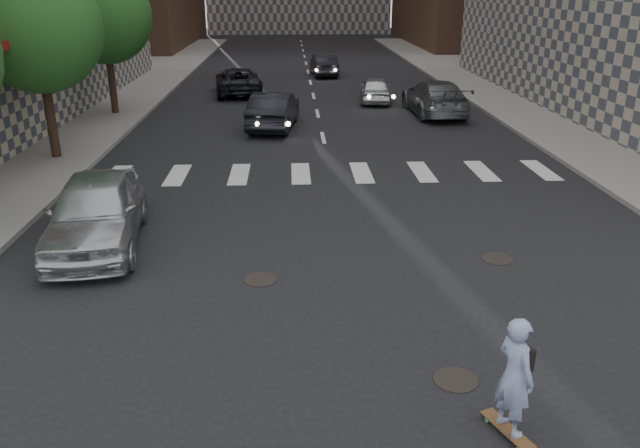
% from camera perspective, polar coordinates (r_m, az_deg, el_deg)
% --- Properties ---
extents(ground, '(160.00, 160.00, 0.00)m').
position_cam_1_polar(ground, '(12.17, 3.82, -7.42)').
color(ground, black).
rests_on(ground, ground).
extents(sidewalk_left, '(13.00, 80.00, 0.15)m').
position_cam_1_polar(sidewalk_left, '(33.81, -26.04, 9.29)').
color(sidewalk_left, gray).
rests_on(sidewalk_left, ground).
extents(sidewalk_right, '(13.00, 80.00, 0.15)m').
position_cam_1_polar(sidewalk_right, '(34.93, 24.58, 9.83)').
color(sidewalk_right, gray).
rests_on(sidewalk_right, ground).
extents(tree_b, '(4.20, 4.20, 6.60)m').
position_cam_1_polar(tree_b, '(23.24, -24.33, 16.53)').
color(tree_b, '#382619').
rests_on(tree_b, sidewalk_left).
extents(tree_c, '(4.20, 4.20, 6.60)m').
position_cam_1_polar(tree_c, '(30.86, -19.02, 17.93)').
color(tree_c, '#382619').
rests_on(tree_c, sidewalk_left).
extents(manhole_a, '(0.70, 0.70, 0.02)m').
position_cam_1_polar(manhole_a, '(10.28, 12.28, -13.74)').
color(manhole_a, black).
rests_on(manhole_a, ground).
extents(manhole_b, '(0.70, 0.70, 0.02)m').
position_cam_1_polar(manhole_b, '(13.17, -5.48, -5.07)').
color(manhole_b, black).
rests_on(manhole_b, ground).
extents(manhole_c, '(0.70, 0.70, 0.02)m').
position_cam_1_polar(manhole_c, '(14.63, 15.91, -3.07)').
color(manhole_c, black).
rests_on(manhole_c, ground).
extents(skateboarder, '(0.62, 0.93, 1.82)m').
position_cam_1_polar(skateboarder, '(8.88, 17.38, -13.10)').
color(skateboarder, brown).
rests_on(skateboarder, ground).
extents(silver_sedan, '(2.57, 5.13, 1.68)m').
position_cam_1_polar(silver_sedan, '(15.46, -19.79, 1.11)').
color(silver_sedan, silver).
rests_on(silver_sedan, ground).
extents(traffic_car_a, '(2.25, 4.85, 1.54)m').
position_cam_1_polar(traffic_car_a, '(26.95, -4.25, 10.33)').
color(traffic_car_a, black).
rests_on(traffic_car_a, ground).
extents(traffic_car_b, '(2.45, 5.61, 1.61)m').
position_cam_1_polar(traffic_car_b, '(30.33, 10.45, 11.32)').
color(traffic_car_b, '#55585D').
rests_on(traffic_car_b, ground).
extents(traffic_car_c, '(3.00, 5.47, 1.45)m').
position_cam_1_polar(traffic_car_c, '(35.81, -7.50, 12.83)').
color(traffic_car_c, black).
rests_on(traffic_car_c, ground).
extents(traffic_car_d, '(1.97, 4.03, 1.32)m').
position_cam_1_polar(traffic_car_d, '(33.21, 5.08, 12.17)').
color(traffic_car_d, silver).
rests_on(traffic_car_d, ground).
extents(traffic_car_e, '(1.78, 4.36, 1.40)m').
position_cam_1_polar(traffic_car_e, '(42.97, 0.37, 14.34)').
color(traffic_car_e, black).
rests_on(traffic_car_e, ground).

